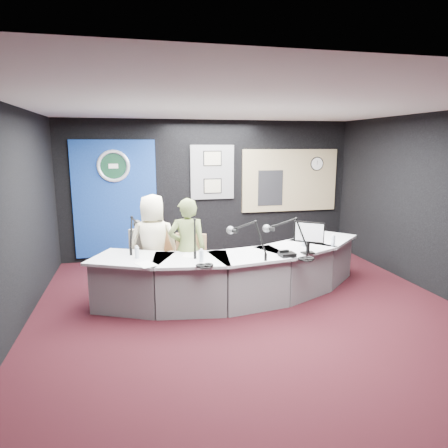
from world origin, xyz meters
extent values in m
plane|color=black|center=(0.00, 0.00, 0.00)|extent=(6.00, 6.00, 0.00)
cube|color=silver|center=(0.00, 0.00, 2.80)|extent=(6.00, 6.00, 0.02)
cube|color=black|center=(0.00, 3.00, 1.40)|extent=(6.00, 0.02, 2.80)
cube|color=black|center=(0.00, -3.00, 1.40)|extent=(6.00, 0.02, 2.80)
cube|color=black|center=(-3.00, 0.00, 1.40)|extent=(0.02, 6.00, 2.80)
cube|color=black|center=(3.00, 0.00, 1.40)|extent=(0.02, 6.00, 2.80)
cube|color=navy|center=(-1.90, 2.97, 1.25)|extent=(1.60, 0.05, 2.30)
torus|color=silver|center=(-1.90, 2.93, 1.90)|extent=(0.63, 0.07, 0.63)
cylinder|color=#0E331F|center=(-1.90, 2.94, 1.90)|extent=(0.48, 0.01, 0.48)
cube|color=slate|center=(0.05, 2.97, 1.75)|extent=(0.90, 0.04, 1.10)
cube|color=gray|center=(0.05, 2.94, 2.03)|extent=(0.34, 0.02, 0.27)
cube|color=gray|center=(0.05, 2.94, 1.47)|extent=(0.34, 0.02, 0.27)
cube|color=tan|center=(1.75, 2.97, 1.55)|extent=(2.12, 0.06, 1.32)
cube|color=#FFC5A1|center=(1.75, 2.96, 1.55)|extent=(2.00, 0.02, 1.20)
cube|color=black|center=(1.30, 2.94, 1.40)|extent=(0.55, 0.02, 0.75)
cylinder|color=white|center=(2.35, 2.94, 1.90)|extent=(0.28, 0.01, 0.28)
cube|color=#6E665D|center=(-1.41, 1.24, 0.62)|extent=(0.49, 0.31, 0.70)
imported|color=#F5E9C4|center=(-1.28, 1.02, 0.78)|extent=(0.84, 0.63, 1.57)
imported|color=olive|center=(-0.79, 0.66, 0.77)|extent=(0.59, 0.42, 1.54)
cube|color=black|center=(0.89, 0.10, 1.07)|extent=(0.33, 0.26, 0.27)
cube|color=black|center=(0.54, 0.03, 0.78)|extent=(0.23, 0.19, 0.05)
torus|color=black|center=(0.73, -0.20, 0.77)|extent=(0.22, 0.22, 0.04)
torus|color=black|center=(-0.69, -0.20, 0.77)|extent=(0.22, 0.22, 0.04)
cube|color=white|center=(-1.42, 0.07, 0.75)|extent=(0.32, 0.37, 0.00)
cube|color=white|center=(-0.79, 0.39, 0.75)|extent=(0.27, 0.33, 0.00)
camera|label=1|loc=(-1.54, -5.09, 2.30)|focal=32.00mm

